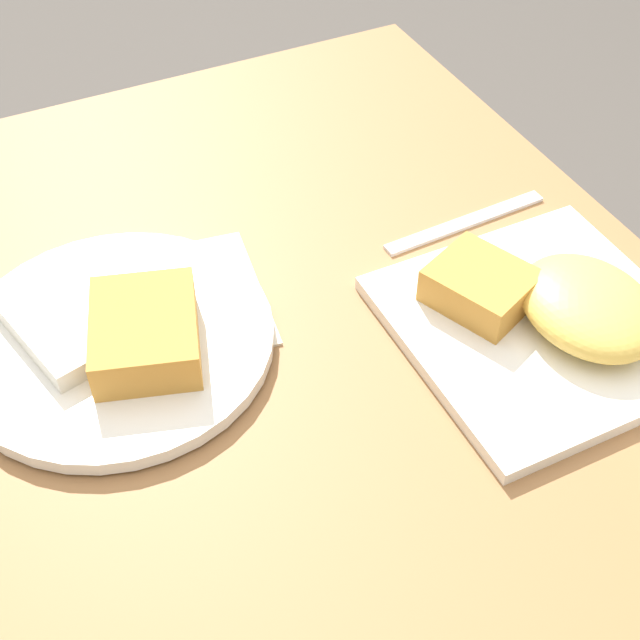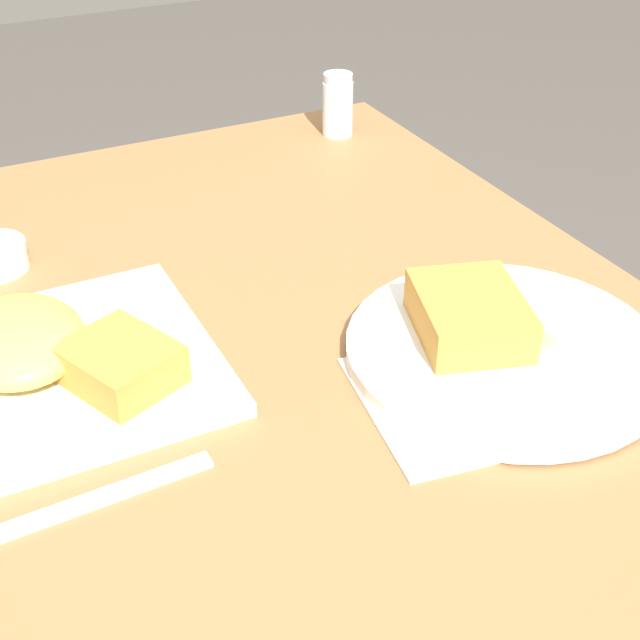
{
  "view_description": "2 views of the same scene",
  "coord_description": "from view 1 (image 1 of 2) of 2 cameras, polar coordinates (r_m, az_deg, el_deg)",
  "views": [
    {
      "loc": [
        -0.47,
        0.24,
        1.33
      ],
      "look_at": [
        0.01,
        0.0,
        0.77
      ],
      "focal_mm": 50.0,
      "sensor_mm": 36.0,
      "label": 1
    },
    {
      "loc": [
        0.61,
        -0.28,
        1.2
      ],
      "look_at": [
        0.04,
        0.01,
        0.77
      ],
      "focal_mm": 50.0,
      "sensor_mm": 36.0,
      "label": 2
    }
  ],
  "objects": [
    {
      "name": "dining_table",
      "position": [
        0.87,
        0.38,
        -6.84
      ],
      "size": [
        1.06,
        0.74,
        0.73
      ],
      "color": "olive",
      "rests_on": "ground_plane"
    },
    {
      "name": "menu_card",
      "position": [
        0.86,
        -12.78,
        0.28
      ],
      "size": [
        0.2,
        0.3,
        0.0
      ],
      "rotation": [
        0.0,
        0.0,
        -0.14
      ],
      "color": "beige",
      "rests_on": "dining_table"
    },
    {
      "name": "plate_square_near",
      "position": [
        0.84,
        14.55,
        0.42
      ],
      "size": [
        0.26,
        0.26,
        0.06
      ],
      "color": "white",
      "rests_on": "dining_table"
    },
    {
      "name": "plate_oval_far",
      "position": [
        0.82,
        -12.8,
        -1.08
      ],
      "size": [
        0.29,
        0.29,
        0.05
      ],
      "color": "white",
      "rests_on": "menu_card"
    },
    {
      "name": "butter_knife",
      "position": [
        0.95,
        9.29,
        6.18
      ],
      "size": [
        0.02,
        0.19,
        0.0
      ],
      "rotation": [
        0.0,
        0.0,
        1.61
      ],
      "color": "silver",
      "rests_on": "dining_table"
    }
  ]
}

